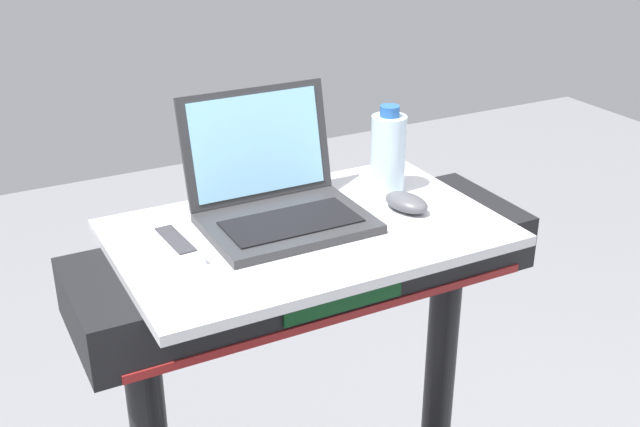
% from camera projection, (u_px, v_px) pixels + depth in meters
% --- Properties ---
extents(desk_board, '(0.72, 0.46, 0.02)m').
position_uv_depth(desk_board, '(308.00, 233.00, 1.50)').
color(desk_board, silver).
rests_on(desk_board, treadmill_base).
extents(laptop, '(0.31, 0.27, 0.23)m').
position_uv_depth(laptop, '(277.00, 196.00, 1.51)').
color(laptop, '#2D2D30').
rests_on(laptop, desk_board).
extents(computer_mouse, '(0.08, 0.11, 0.03)m').
position_uv_depth(computer_mouse, '(406.00, 202.00, 1.56)').
color(computer_mouse, '#4C4C51').
rests_on(computer_mouse, desk_board).
extents(water_bottle, '(0.07, 0.07, 0.18)m').
position_uv_depth(water_bottle, '(388.00, 152.00, 1.63)').
color(water_bottle, silver).
rests_on(water_bottle, desk_board).
extents(tv_remote, '(0.06, 0.16, 0.02)m').
position_uv_depth(tv_remote, '(176.00, 245.00, 1.41)').
color(tv_remote, silver).
rests_on(tv_remote, desk_board).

